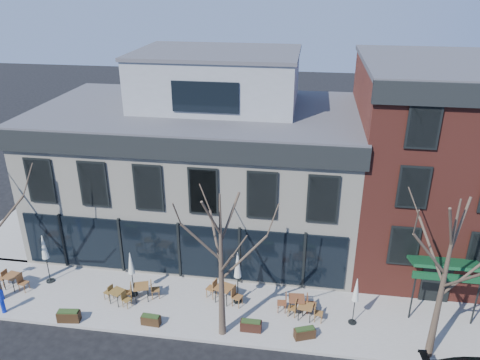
# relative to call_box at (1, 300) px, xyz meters

# --- Properties ---
(ground) EXTENTS (120.00, 120.00, 0.00)m
(ground) POSITION_rel_call_box_xyz_m (7.72, 4.10, -0.87)
(ground) COLOR black
(ground) RESTS_ON ground
(sidewalk_front) EXTENTS (33.50, 4.70, 0.15)m
(sidewalk_front) POSITION_rel_call_box_xyz_m (10.97, 1.95, -0.80)
(sidewalk_front) COLOR gray
(sidewalk_front) RESTS_ON ground
(sidewalk_side) EXTENTS (4.50, 12.00, 0.15)m
(sidewalk_side) POSITION_rel_call_box_xyz_m (-3.53, 10.10, -0.80)
(sidewalk_side) COLOR gray
(sidewalk_side) RESTS_ON ground
(corner_building) EXTENTS (18.39, 10.39, 11.10)m
(corner_building) POSITION_rel_call_box_xyz_m (7.79, 9.17, 3.85)
(corner_building) COLOR beige
(corner_building) RESTS_ON ground
(red_brick_building) EXTENTS (8.20, 11.78, 11.18)m
(red_brick_building) POSITION_rel_call_box_xyz_m (20.72, 9.09, 4.76)
(red_brick_building) COLOR maroon
(red_brick_building) RESTS_ON ground
(tree_mid) EXTENTS (3.50, 3.55, 7.04)m
(tree_mid) POSITION_rel_call_box_xyz_m (10.73, 0.20, 2.92)
(tree_mid) COLOR #382B21
(tree_mid) RESTS_ON sidewalk_front
(tree_right) EXTENTS (3.72, 3.77, 7.48)m
(tree_right) POSITION_rel_call_box_xyz_m (19.73, 0.20, 3.15)
(tree_right) COLOR #382B21
(tree_right) RESTS_ON sidewalk_front
(call_box) EXTENTS (0.27, 0.27, 1.37)m
(call_box) POSITION_rel_call_box_xyz_m (0.00, 0.00, 0.00)
(call_box) COLOR #0D24AA
(call_box) RESTS_ON sidewalk_front
(cafe_set_0) EXTENTS (1.86, 0.85, 0.96)m
(cafe_set_0) POSITION_rel_call_box_xyz_m (-0.65, 1.84, -0.23)
(cafe_set_0) COLOR brown
(cafe_set_0) RESTS_ON sidewalk_front
(cafe_set_1) EXTENTS (1.66, 0.96, 0.86)m
(cafe_set_1) POSITION_rel_call_box_xyz_m (5.18, 1.52, -0.29)
(cafe_set_1) COLOR brown
(cafe_set_1) RESTS_ON sidewalk_front
(cafe_set_2) EXTENTS (1.88, 1.04, 0.97)m
(cafe_set_2) POSITION_rel_call_box_xyz_m (6.27, 1.99, -0.23)
(cafe_set_2) COLOR brown
(cafe_set_2) RESTS_ON sidewalk_front
(cafe_set_3) EXTENTS (2.03, 1.13, 1.04)m
(cafe_set_3) POSITION_rel_call_box_xyz_m (10.39, 2.45, -0.19)
(cafe_set_3) COLOR brown
(cafe_set_3) RESTS_ON sidewalk_front
(cafe_set_4) EXTENTS (1.74, 0.78, 0.90)m
(cafe_set_4) POSITION_rel_call_box_xyz_m (14.42, 1.77, -0.26)
(cafe_set_4) COLOR brown
(cafe_set_4) RESTS_ON sidewalk_front
(cafe_set_5) EXTENTS (1.91, 0.82, 0.99)m
(cafe_set_5) POSITION_rel_call_box_xyz_m (13.98, 2.17, -0.21)
(cafe_set_5) COLOR brown
(cafe_set_5) RESTS_ON sidewalk_front
(umbrella_0) EXTENTS (0.45, 0.45, 2.80)m
(umbrella_0) POSITION_rel_call_box_xyz_m (0.92, 2.66, 1.25)
(umbrella_0) COLOR black
(umbrella_0) RESTS_ON sidewalk_front
(umbrella_1) EXTENTS (0.40, 0.40, 2.49)m
(umbrella_1) POSITION_rel_call_box_xyz_m (5.74, 2.26, 1.03)
(umbrella_1) COLOR black
(umbrella_1) RESTS_ON sidewalk_front
(umbrella_3) EXTENTS (0.46, 0.46, 2.87)m
(umbrella_3) POSITION_rel_call_box_xyz_m (11.07, 2.50, 1.30)
(umbrella_3) COLOR black
(umbrella_3) RESTS_ON sidewalk_front
(umbrella_4) EXTENTS (0.40, 0.40, 2.48)m
(umbrella_4) POSITION_rel_call_box_xyz_m (16.64, 1.79, 1.03)
(umbrella_4) COLOR black
(umbrella_4) RESTS_ON sidewalk_front
(planter_0) EXTENTS (1.09, 0.54, 0.58)m
(planter_0) POSITION_rel_call_box_xyz_m (3.42, -0.10, -0.44)
(planter_0) COLOR #322010
(planter_0) RESTS_ON sidewalk_front
(planter_1) EXTENTS (0.92, 0.40, 0.50)m
(planter_1) POSITION_rel_call_box_xyz_m (7.31, 0.26, -0.48)
(planter_1) COLOR #322010
(planter_1) RESTS_ON sidewalk_front
(planter_2) EXTENTS (0.97, 0.40, 0.54)m
(planter_2) POSITION_rel_call_box_xyz_m (11.98, 0.56, -0.45)
(planter_2) COLOR black
(planter_2) RESTS_ON sidewalk_front
(planter_3) EXTENTS (1.02, 0.69, 0.53)m
(planter_3) POSITION_rel_call_box_xyz_m (14.43, 0.46, -0.46)
(planter_3) COLOR #301E10
(planter_3) RESTS_ON sidewalk_front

